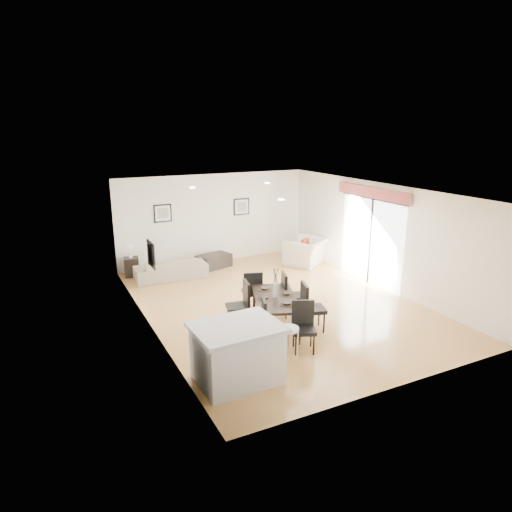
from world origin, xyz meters
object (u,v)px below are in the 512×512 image
sofa (171,269)px  bar_stool (289,333)px  coffee_table (214,261)px  dining_chair_wnear (259,319)px  dining_chair_foot (252,289)px  dining_table (275,300)px  armchair (306,252)px  dining_chair_head (303,323)px  side_table (132,267)px  dining_chair_wfar (242,302)px  dining_chair_efar (289,292)px  dining_chair_enear (309,304)px  kitchen_island (237,353)px

sofa → bar_stool: (0.48, -5.59, 0.36)m
sofa → coffee_table: (1.44, 0.45, -0.09)m
dining_chair_wnear → dining_chair_foot: (0.57, 1.47, 0.04)m
dining_table → bar_stool: size_ratio=2.47×
armchair → dining_chair_head: size_ratio=1.28×
side_table → dining_chair_wnear: bearing=-75.5°
dining_chair_wnear → side_table: size_ratio=1.68×
dining_chair_wnear → armchair: bearing=159.0°
dining_chair_foot → side_table: 4.26m
dining_chair_wfar → side_table: bearing=-151.3°
dining_chair_efar → coffee_table: (-0.18, 4.10, -0.36)m
armchair → coffee_table: armchair is taller
dining_table → dining_chair_wfar: (-0.58, 0.40, -0.07)m
side_table → bar_stool: (1.40, -6.32, 0.38)m
dining_chair_wnear → dining_chair_head: size_ratio=0.94×
dining_chair_wfar → dining_chair_head: (0.62, -1.43, -0.02)m
dining_chair_wfar → dining_chair_efar: bearing=103.6°
armchair → dining_chair_efar: 4.01m
dining_chair_enear → sofa: bearing=36.7°
dining_chair_wnear → dining_chair_head: bearing=67.6°
armchair → dining_chair_efar: bearing=18.4°
dining_chair_enear → bar_stool: 1.59m
dining_chair_head → kitchen_island: bearing=-139.7°
dining_chair_wfar → dining_chair_wnear: bearing=10.7°
sofa → dining_chair_enear: dining_chair_enear is taller
side_table → dining_chair_foot: bearing=-63.0°
armchair → dining_chair_wnear: bearing=14.3°
dining_chair_wfar → kitchen_island: (-0.95, -1.90, -0.05)m
coffee_table → kitchen_island: kitchen_island is taller
dining_chair_enear → coffee_table: bearing=19.0°
dining_chair_efar → dining_chair_foot: (-0.61, 0.59, -0.02)m
dining_chair_wfar → bar_stool: size_ratio=1.31×
dining_chair_wfar → dining_chair_enear: size_ratio=0.97×
sofa → dining_table: (1.03, -4.09, 0.34)m
dining_chair_efar → sofa: bearing=42.6°
sofa → dining_chair_efar: 4.00m
dining_chair_efar → coffee_table: size_ratio=1.01×
side_table → kitchen_island: (0.43, -6.32, 0.24)m
dining_chair_enear → side_table: dining_chair_enear is taller
dining_chair_wnear → sofa: bearing=-153.5°
dining_chair_foot → bar_stool: 2.59m
dining_chair_efar → kitchen_island: (-2.12, -1.94, -0.05)m
dining_chair_enear → dining_chair_efar: 0.83m
sofa → kitchen_island: size_ratio=1.34×
dining_chair_wnear → dining_chair_efar: (1.18, 0.89, 0.06)m
bar_stool → dining_chair_wfar: bearing=90.9°
armchair → dining_chair_wnear: 5.44m
armchair → dining_chair_wfar: dining_chair_wfar is taller
dining_chair_enear → bar_stool: bearing=151.2°
dining_chair_enear → dining_chair_foot: size_ratio=1.07×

